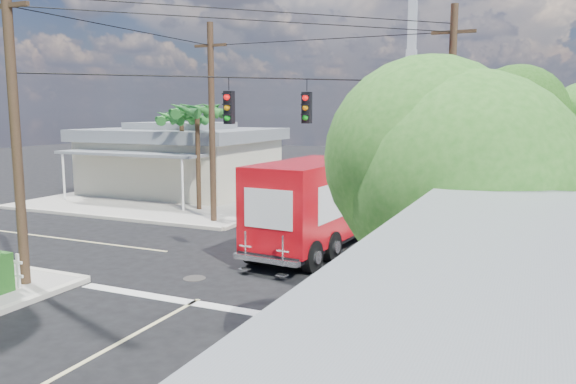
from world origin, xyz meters
The scene contains 12 objects.
ground centered at (0.00, 0.00, 0.00)m, with size 120.00×120.00×0.00m, color black.
sidewalk_nw centered at (-10.88, 10.88, 0.07)m, with size 14.12×14.12×0.14m.
road_markings centered at (0.00, -1.47, 0.01)m, with size 32.00×32.00×0.01m.
building_nw centered at (-12.00, 12.46, 2.22)m, with size 10.80×10.20×4.30m.
radio_tower centered at (0.50, 20.00, 5.64)m, with size 0.80×0.80×17.00m.
tree_ne_front centered at (7.21, 6.76, 4.77)m, with size 4.21×4.14×6.66m.
tree_se centered at (7.01, -7.24, 4.04)m, with size 3.67×3.54×5.62m.
palm_nw_front centered at (-7.50, 7.50, 5.04)m, with size 3.01×3.08×5.59m.
palm_nw_back centered at (-9.50, 9.00, 4.67)m, with size 3.01×3.08×5.19m.
utility_poles centered at (-1.58, 1.60, 4.67)m, with size 12.00×10.68×9.00m.
vending_boxes centered at (6.50, 6.20, 0.69)m, with size 1.90×0.50×1.10m.
delivery_truck centered at (0.98, 2.40, 1.71)m, with size 3.00×7.95×3.37m.
Camera 1 is at (8.36, -16.53, 5.16)m, focal length 35.00 mm.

